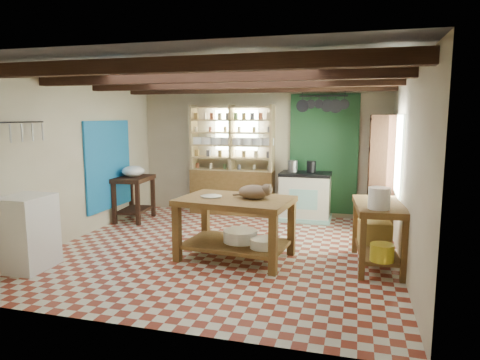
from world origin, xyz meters
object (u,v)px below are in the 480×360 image
(right_counter, at_px, (378,235))
(cat, at_px, (254,192))
(work_table, at_px, (236,228))
(stove, at_px, (305,196))
(white_cabinet, at_px, (27,232))
(prep_table, at_px, (134,198))

(right_counter, bearing_deg, cat, -179.38)
(cat, bearing_deg, work_table, -178.69)
(stove, height_order, white_cabinet, white_cabinet)
(white_cabinet, relative_size, cat, 2.28)
(work_table, height_order, cat, cat)
(right_counter, bearing_deg, white_cabinet, -168.50)
(stove, bearing_deg, right_counter, -61.83)
(right_counter, bearing_deg, stove, 113.19)
(cat, bearing_deg, stove, 76.96)
(stove, xyz_separation_m, right_counter, (1.23, -2.30, -0.04))
(stove, height_order, right_counter, stove)
(stove, distance_m, white_cabinet, 4.79)
(prep_table, xyz_separation_m, cat, (2.73, -1.60, 0.53))
(stove, xyz_separation_m, white_cabinet, (-3.17, -3.59, 0.02))
(white_cabinet, relative_size, right_counter, 0.81)
(work_table, distance_m, white_cabinet, 2.74)
(cat, bearing_deg, white_cabinet, -160.92)
(stove, relative_size, prep_table, 1.12)
(white_cabinet, bearing_deg, stove, 46.66)
(work_table, relative_size, right_counter, 1.27)
(work_table, distance_m, cat, 0.58)
(prep_table, xyz_separation_m, white_cabinet, (-0.02, -2.74, 0.06))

